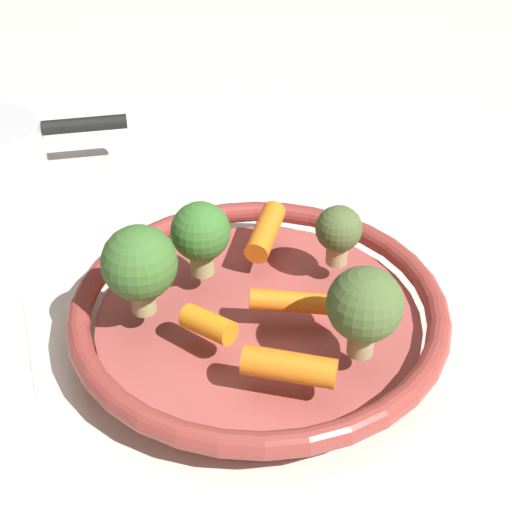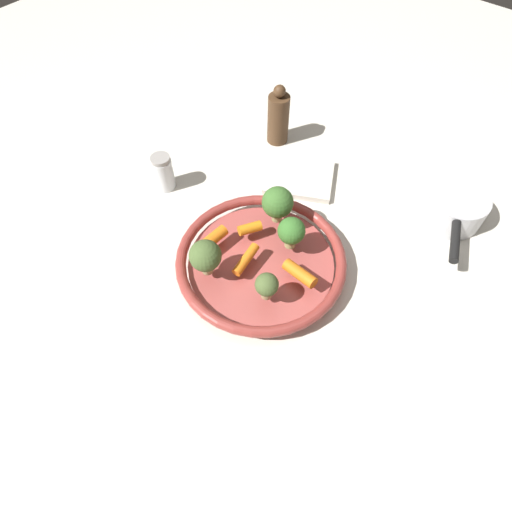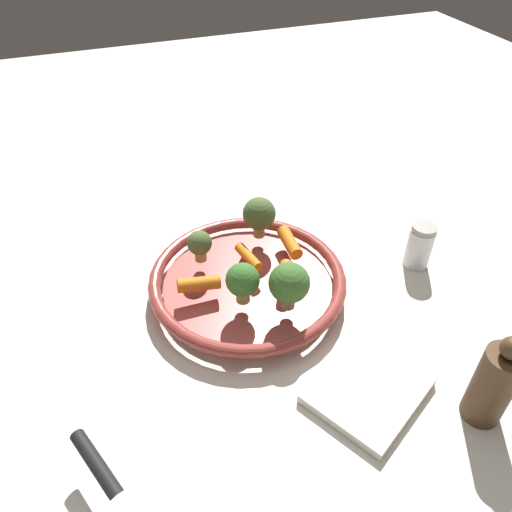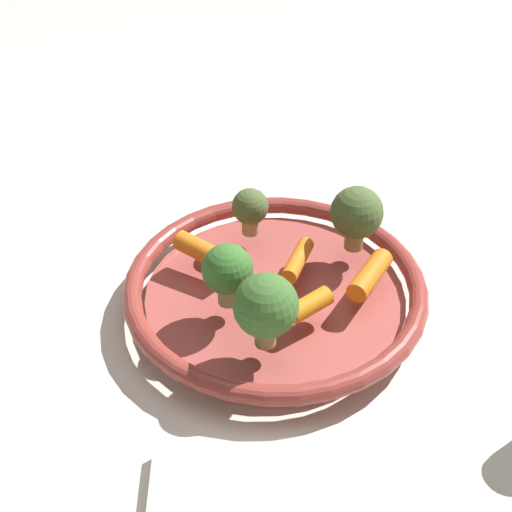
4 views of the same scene
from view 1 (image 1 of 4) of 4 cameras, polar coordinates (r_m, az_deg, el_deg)
name	(u,v)px [view 1 (image 1 of 4)]	position (r m, az deg, el deg)	size (l,w,h in m)	color
ground_plane	(258,334)	(0.62, 0.18, -5.97)	(2.55, 2.55, 0.00)	silver
serving_bowl	(258,314)	(0.60, 0.19, -4.47)	(0.30, 0.30, 0.04)	#A84C47
baby_carrot_center	(289,367)	(0.52, 2.54, -8.43)	(0.02, 0.02, 0.06)	orange
baby_carrot_left	(266,231)	(0.65, 0.73, 1.89)	(0.02, 0.02, 0.06)	orange
baby_carrot_right	(291,302)	(0.57, 2.69, -3.49)	(0.02, 0.02, 0.06)	orange
baby_carrot_back	(208,324)	(0.55, -3.67, -5.23)	(0.02, 0.02, 0.04)	orange
broccoli_floret_large	(339,231)	(0.61, 6.32, 1.91)	(0.04, 0.04, 0.05)	tan
broccoli_floret_edge	(201,233)	(0.60, -4.24, 1.73)	(0.05, 0.05, 0.06)	#9CA566
broccoli_floret_small	(140,264)	(0.56, -8.88, -0.63)	(0.06, 0.06, 0.07)	tan
broccoli_floret_mid	(365,306)	(0.52, 8.29, -3.80)	(0.05, 0.05, 0.07)	tan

